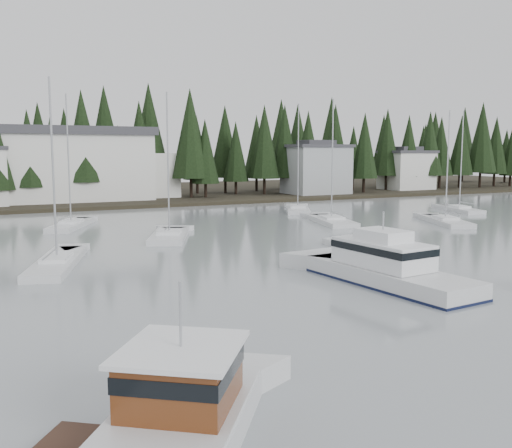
{
  "coord_description": "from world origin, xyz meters",
  "views": [
    {
      "loc": [
        -17.51,
        -6.63,
        7.74
      ],
      "look_at": [
        0.79,
        30.38,
        2.5
      ],
      "focal_mm": 40.0,
      "sensor_mm": 36.0,
      "label": 1
    }
  ],
  "objects_px": {
    "sailboat_4": "(71,226)",
    "sailboat_8": "(169,238)",
    "sailboat_5": "(298,210)",
    "sailboat_7": "(331,222)",
    "sailboat_3": "(445,223)",
    "sailboat_9": "(57,265)",
    "cabin_cruiser_center": "(387,271)",
    "runabout_1": "(355,247)",
    "house_east_b": "(407,169)",
    "sailboat_10": "(459,211)",
    "house_east_a": "(316,168)",
    "lobster_boat_brown": "(159,445)",
    "harbor_inn": "(81,165)"
  },
  "relations": [
    {
      "from": "harbor_inn",
      "to": "sailboat_4",
      "type": "distance_m",
      "value": 29.41
    },
    {
      "from": "lobster_boat_brown",
      "to": "sailboat_7",
      "type": "xyz_separation_m",
      "value": [
        31.14,
        38.96,
        -0.5
      ]
    },
    {
      "from": "house_east_b",
      "to": "house_east_a",
      "type": "bearing_deg",
      "value": -174.81
    },
    {
      "from": "sailboat_5",
      "to": "runabout_1",
      "type": "bearing_deg",
      "value": -173.52
    },
    {
      "from": "sailboat_4",
      "to": "sailboat_5",
      "type": "distance_m",
      "value": 29.4
    },
    {
      "from": "sailboat_7",
      "to": "sailboat_10",
      "type": "relative_size",
      "value": 1.03
    },
    {
      "from": "harbor_inn",
      "to": "sailboat_3",
      "type": "relative_size",
      "value": 2.32
    },
    {
      "from": "sailboat_3",
      "to": "sailboat_5",
      "type": "bearing_deg",
      "value": 46.54
    },
    {
      "from": "house_east_b",
      "to": "sailboat_7",
      "type": "xyz_separation_m",
      "value": [
        -40.65,
        -34.76,
        -4.33
      ]
    },
    {
      "from": "lobster_boat_brown",
      "to": "sailboat_5",
      "type": "height_order",
      "value": "sailboat_5"
    },
    {
      "from": "sailboat_4",
      "to": "sailboat_8",
      "type": "bearing_deg",
      "value": -126.03
    },
    {
      "from": "sailboat_8",
      "to": "runabout_1",
      "type": "distance_m",
      "value": 16.63
    },
    {
      "from": "harbor_inn",
      "to": "lobster_boat_brown",
      "type": "relative_size",
      "value": 2.93
    },
    {
      "from": "sailboat_5",
      "to": "house_east_b",
      "type": "bearing_deg",
      "value": -31.39
    },
    {
      "from": "house_east_b",
      "to": "sailboat_10",
      "type": "bearing_deg",
      "value": -120.39
    },
    {
      "from": "sailboat_8",
      "to": "sailboat_5",
      "type": "bearing_deg",
      "value": -31.75
    },
    {
      "from": "harbor_inn",
      "to": "house_east_a",
      "type": "bearing_deg",
      "value": -6.36
    },
    {
      "from": "house_east_b",
      "to": "lobster_boat_brown",
      "type": "height_order",
      "value": "house_east_b"
    },
    {
      "from": "sailboat_3",
      "to": "sailboat_8",
      "type": "distance_m",
      "value": 30.56
    },
    {
      "from": "sailboat_7",
      "to": "sailboat_10",
      "type": "xyz_separation_m",
      "value": [
        21.97,
        2.91,
        0.01
      ]
    },
    {
      "from": "harbor_inn",
      "to": "sailboat_9",
      "type": "relative_size",
      "value": 2.24
    },
    {
      "from": "lobster_boat_brown",
      "to": "house_east_a",
      "type": "bearing_deg",
      "value": 1.76
    },
    {
      "from": "house_east_b",
      "to": "sailboat_4",
      "type": "height_order",
      "value": "sailboat_4"
    },
    {
      "from": "sailboat_8",
      "to": "harbor_inn",
      "type": "bearing_deg",
      "value": 24.82
    },
    {
      "from": "sailboat_8",
      "to": "sailboat_10",
      "type": "distance_m",
      "value": 41.84
    },
    {
      "from": "sailboat_9",
      "to": "runabout_1",
      "type": "height_order",
      "value": "sailboat_9"
    },
    {
      "from": "lobster_boat_brown",
      "to": "sailboat_8",
      "type": "height_order",
      "value": "sailboat_8"
    },
    {
      "from": "sailboat_3",
      "to": "sailboat_7",
      "type": "distance_m",
      "value": 12.41
    },
    {
      "from": "cabin_cruiser_center",
      "to": "sailboat_7",
      "type": "distance_m",
      "value": 29.04
    },
    {
      "from": "sailboat_10",
      "to": "sailboat_8",
      "type": "bearing_deg",
      "value": 114.42
    },
    {
      "from": "harbor_inn",
      "to": "sailboat_5",
      "type": "bearing_deg",
      "value": -46.59
    },
    {
      "from": "sailboat_7",
      "to": "sailboat_9",
      "type": "xyz_separation_m",
      "value": [
        -30.11,
        -11.67,
        -0.0
      ]
    },
    {
      "from": "house_east_b",
      "to": "lobster_boat_brown",
      "type": "bearing_deg",
      "value": -134.24
    },
    {
      "from": "house_east_a",
      "to": "cabin_cruiser_center",
      "type": "relative_size",
      "value": 0.9
    },
    {
      "from": "house_east_b",
      "to": "runabout_1",
      "type": "height_order",
      "value": "house_east_b"
    },
    {
      "from": "cabin_cruiser_center",
      "to": "sailboat_5",
      "type": "height_order",
      "value": "sailboat_5"
    },
    {
      "from": "sailboat_7",
      "to": "sailboat_8",
      "type": "bearing_deg",
      "value": 114.22
    },
    {
      "from": "house_east_a",
      "to": "runabout_1",
      "type": "relative_size",
      "value": 1.95
    },
    {
      "from": "sailboat_3",
      "to": "house_east_b",
      "type": "bearing_deg",
      "value": -13.38
    },
    {
      "from": "cabin_cruiser_center",
      "to": "sailboat_9",
      "type": "distance_m",
      "value": 21.89
    },
    {
      "from": "house_east_b",
      "to": "sailboat_7",
      "type": "bearing_deg",
      "value": -139.46
    },
    {
      "from": "lobster_boat_brown",
      "to": "cabin_cruiser_center",
      "type": "height_order",
      "value": "lobster_boat_brown"
    },
    {
      "from": "sailboat_4",
      "to": "sailboat_9",
      "type": "relative_size",
      "value": 1.07
    },
    {
      "from": "sailboat_4",
      "to": "sailboat_7",
      "type": "bearing_deg",
      "value": -83.96
    },
    {
      "from": "lobster_boat_brown",
      "to": "cabin_cruiser_center",
      "type": "xyz_separation_m",
      "value": [
        17.77,
        13.2,
        0.17
      ]
    },
    {
      "from": "house_east_b",
      "to": "runabout_1",
      "type": "bearing_deg",
      "value": -134.22
    },
    {
      "from": "cabin_cruiser_center",
      "to": "sailboat_4",
      "type": "bearing_deg",
      "value": 14.91
    },
    {
      "from": "harbor_inn",
      "to": "runabout_1",
      "type": "height_order",
      "value": "harbor_inn"
    },
    {
      "from": "sailboat_8",
      "to": "sailboat_9",
      "type": "height_order",
      "value": "sailboat_8"
    },
    {
      "from": "sailboat_10",
      "to": "runabout_1",
      "type": "xyz_separation_m",
      "value": [
        -29.63,
        -17.78,
        0.05
      ]
    }
  ]
}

